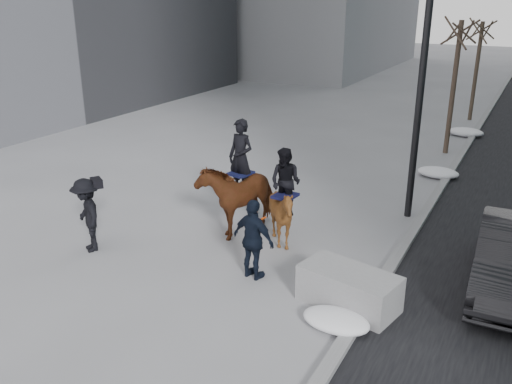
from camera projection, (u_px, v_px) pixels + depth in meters
The scene contains 11 objects.
ground at pixel (230, 274), 11.64m from camera, with size 120.00×120.00×0.00m, color gray.
curb at pixel (453, 167), 18.58m from camera, with size 0.25×90.00×0.12m, color gray.
planter at pixel (349, 289), 10.35m from camera, with size 1.86×0.93×0.74m, color gray.
tree_near at pixel (454, 82), 19.58m from camera, with size 1.20×1.20×5.34m, color #392B21, non-canonical shape.
tree_far at pixel (477, 67), 24.99m from camera, with size 1.20×1.20×4.99m, color #3A2E22, non-canonical shape.
mounted_left at pixel (238, 190), 13.57m from camera, with size 1.39×2.33×2.82m.
mounted_right at pixel (283, 208), 12.70m from camera, with size 1.37×1.51×2.36m.
feeder at pixel (254, 240), 11.23m from camera, with size 1.09×0.95×1.75m.
camera_crew at pixel (87, 215), 12.46m from camera, with size 1.31×1.17×1.75m.
lamppost at pixel (428, 24), 13.00m from camera, with size 0.25×0.80×9.09m.
snow_piles at pixel (437, 174), 17.59m from camera, with size 1.42×16.63×0.36m.
Camera 1 is at (5.34, -8.84, 5.69)m, focal length 38.00 mm.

